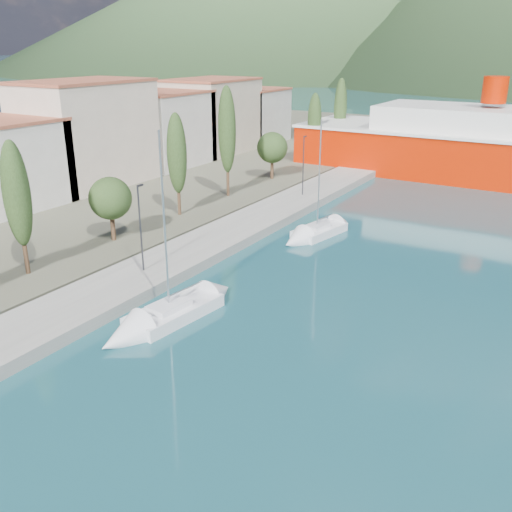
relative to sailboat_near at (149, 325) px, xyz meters
The scene contains 7 objects.
quay 18.52m from the sailboat_near, 106.31° to the left, with size 5.00×88.00×0.80m, color gray.
land_strip 51.36m from the sailboat_near, 147.26° to the left, with size 70.00×148.00×0.70m, color #565644.
town_buildings 40.56m from the sailboat_near, 134.52° to the left, with size 9.20×69.20×11.30m.
tree_row 27.30m from the sailboat_near, 116.31° to the left, with size 3.56×62.90×11.15m.
lamp_posts 8.95m from the sailboat_near, 129.82° to the left, with size 0.15×47.77×6.06m.
sailboat_near is the anchor object (origin of this frame).
sailboat_mid 19.41m from the sailboat_near, 88.04° to the left, with size 3.67×7.66×10.80m.
Camera 1 is at (16.74, -13.87, 15.67)m, focal length 40.00 mm.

